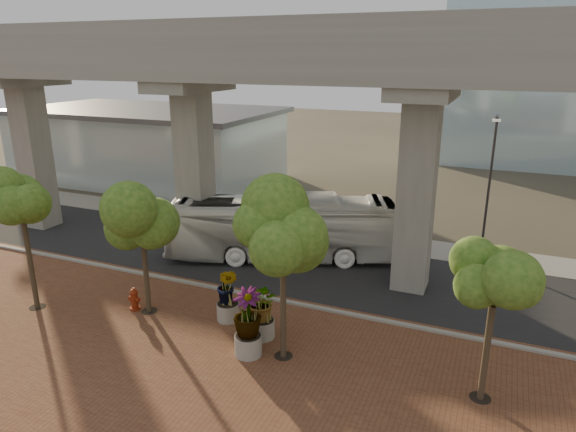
% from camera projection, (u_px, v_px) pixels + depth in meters
% --- Properties ---
extents(ground, '(160.00, 160.00, 0.00)m').
position_uv_depth(ground, '(281.00, 282.00, 25.57)').
color(ground, '#3C372B').
rests_on(ground, ground).
extents(brick_plaza, '(70.00, 13.00, 0.06)m').
position_uv_depth(brick_plaza, '(192.00, 368.00, 18.53)').
color(brick_plaza, brown).
rests_on(brick_plaza, ground).
extents(asphalt_road, '(90.00, 8.00, 0.04)m').
position_uv_depth(asphalt_road, '(296.00, 267.00, 27.32)').
color(asphalt_road, black).
rests_on(asphalt_road, ground).
extents(curb_strip, '(70.00, 0.25, 0.16)m').
position_uv_depth(curb_strip, '(263.00, 298.00, 23.79)').
color(curb_strip, gray).
rests_on(curb_strip, ground).
extents(far_sidewalk, '(90.00, 3.00, 0.06)m').
position_uv_depth(far_sidewalk, '(329.00, 235.00, 32.14)').
color(far_sidewalk, gray).
rests_on(far_sidewalk, ground).
extents(transit_viaduct, '(72.00, 5.60, 12.40)m').
position_uv_depth(transit_viaduct, '(296.00, 131.00, 25.12)').
color(transit_viaduct, gray).
rests_on(transit_viaduct, ground).
extents(station_pavilion, '(23.00, 13.00, 6.30)m').
position_uv_depth(station_pavilion, '(149.00, 143.00, 46.07)').
color(station_pavilion, silver).
rests_on(station_pavilion, ground).
extents(transit_bus, '(12.87, 7.26, 3.52)m').
position_uv_depth(transit_bus, '(283.00, 228.00, 28.06)').
color(transit_bus, silver).
rests_on(transit_bus, ground).
extents(fire_hydrant, '(0.52, 0.46, 1.03)m').
position_uv_depth(fire_hydrant, '(134.00, 299.00, 22.62)').
color(fire_hydrant, maroon).
rests_on(fire_hydrant, ground).
extents(planter_front, '(2.14, 2.14, 2.35)m').
position_uv_depth(planter_front, '(262.00, 305.00, 20.11)').
color(planter_front, '#9E9A8F').
rests_on(planter_front, ground).
extents(planter_right, '(2.51, 2.51, 2.68)m').
position_uv_depth(planter_right, '(248.00, 316.00, 18.86)').
color(planter_right, gray).
rests_on(planter_right, ground).
extents(planter_left, '(2.15, 2.15, 2.37)m').
position_uv_depth(planter_left, '(227.00, 289.00, 21.44)').
color(planter_left, '#9B968C').
rests_on(planter_left, ground).
extents(street_tree_far_west, '(3.22, 3.22, 6.40)m').
position_uv_depth(street_tree_far_west, '(20.00, 202.00, 21.47)').
color(street_tree_far_west, '#4C3F2B').
rests_on(street_tree_far_west, ground).
extents(street_tree_near_west, '(3.59, 3.59, 5.78)m').
position_uv_depth(street_tree_near_west, '(141.00, 222.00, 21.36)').
color(street_tree_near_west, '#4C3F2B').
rests_on(street_tree_near_west, ground).
extents(street_tree_near_east, '(3.99, 3.99, 6.56)m').
position_uv_depth(street_tree_near_east, '(283.00, 238.00, 17.81)').
color(street_tree_near_east, '#4C3F2B').
rests_on(street_tree_near_east, ground).
extents(street_tree_far_east, '(3.21, 3.21, 5.76)m').
position_uv_depth(street_tree_far_east, '(496.00, 279.00, 15.60)').
color(street_tree_far_east, '#4C3F2B').
rests_on(street_tree_far_east, ground).
extents(streetlamp_west, '(0.45, 1.33, 9.18)m').
position_uv_depth(streetlamp_west, '(188.00, 146.00, 32.20)').
color(streetlamp_west, '#323137').
rests_on(streetlamp_west, ground).
extents(streetlamp_east, '(0.39, 1.15, 7.91)m').
position_uv_depth(streetlamp_east, '(490.00, 179.00, 26.78)').
color(streetlamp_east, '#2D2C31').
rests_on(streetlamp_east, ground).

